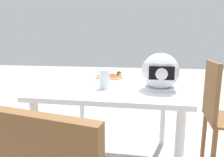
{
  "coord_description": "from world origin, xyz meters",
  "views": [
    {
      "loc": [
        -0.23,
        1.47,
        1.03
      ],
      "look_at": [
        0.04,
        -0.08,
        0.75
      ],
      "focal_mm": 30.67,
      "sensor_mm": 36.0,
      "label": 1
    }
  ],
  "objects_px": {
    "pizza": "(110,76)",
    "chair_side": "(222,111)",
    "dining_table": "(115,93)",
    "drinking_glass": "(104,80)",
    "motorcycle_helmet": "(160,72)"
  },
  "relations": [
    {
      "from": "motorcycle_helmet",
      "to": "dining_table",
      "type": "bearing_deg",
      "value": -27.81
    },
    {
      "from": "pizza",
      "to": "chair_side",
      "type": "relative_size",
      "value": 0.28
    },
    {
      "from": "dining_table",
      "to": "pizza",
      "type": "bearing_deg",
      "value": -66.5
    },
    {
      "from": "motorcycle_helmet",
      "to": "chair_side",
      "type": "distance_m",
      "value": 0.68
    },
    {
      "from": "motorcycle_helmet",
      "to": "chair_side",
      "type": "relative_size",
      "value": 0.27
    },
    {
      "from": "pizza",
      "to": "drinking_glass",
      "type": "distance_m",
      "value": 0.38
    },
    {
      "from": "pizza",
      "to": "chair_side",
      "type": "distance_m",
      "value": 0.96
    },
    {
      "from": "pizza",
      "to": "chair_side",
      "type": "height_order",
      "value": "chair_side"
    },
    {
      "from": "dining_table",
      "to": "pizza",
      "type": "relative_size",
      "value": 4.09
    },
    {
      "from": "dining_table",
      "to": "drinking_glass",
      "type": "relative_size",
      "value": 7.96
    },
    {
      "from": "dining_table",
      "to": "motorcycle_helmet",
      "type": "height_order",
      "value": "motorcycle_helmet"
    },
    {
      "from": "drinking_glass",
      "to": "chair_side",
      "type": "distance_m",
      "value": 0.99
    },
    {
      "from": "dining_table",
      "to": "chair_side",
      "type": "height_order",
      "value": "chair_side"
    },
    {
      "from": "dining_table",
      "to": "chair_side",
      "type": "bearing_deg",
      "value": -173.07
    },
    {
      "from": "motorcycle_helmet",
      "to": "drinking_glass",
      "type": "height_order",
      "value": "motorcycle_helmet"
    }
  ]
}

